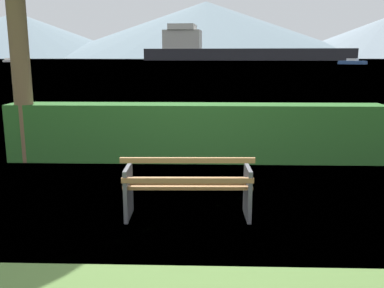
% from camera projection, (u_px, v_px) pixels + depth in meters
% --- Properties ---
extents(ground_plane, '(1400.00, 1400.00, 0.00)m').
position_uv_depth(ground_plane, '(188.00, 216.00, 5.49)').
color(ground_plane, '#4C6B33').
extents(water_surface, '(620.00, 620.00, 0.00)m').
position_uv_depth(water_surface, '(206.00, 59.00, 307.43)').
color(water_surface, slate).
rests_on(water_surface, ground_plane).
extents(park_bench, '(1.64, 0.62, 0.87)m').
position_uv_depth(park_bench, '(188.00, 187.00, 5.34)').
color(park_bench, olive).
rests_on(park_bench, ground_plane).
extents(hedge_row, '(7.38, 0.65, 1.14)m').
position_uv_depth(hedge_row, '(194.00, 133.00, 8.33)').
color(hedge_row, '#285B23').
rests_on(hedge_row, ground_plane).
extents(cargo_ship_large, '(113.13, 26.20, 19.36)m').
position_uv_depth(cargo_ship_large, '(232.00, 50.00, 228.27)').
color(cargo_ship_large, '#232328').
rests_on(cargo_ship_large, water_surface).
extents(sailboat_mid, '(3.89, 6.85, 1.50)m').
position_uv_depth(sailboat_mid, '(8.00, 61.00, 163.69)').
color(sailboat_mid, silver).
rests_on(sailboat_mid, water_surface).
extents(tender_far, '(6.79, 7.14, 1.58)m').
position_uv_depth(tender_far, '(352.00, 62.00, 113.76)').
color(tender_far, '#335693').
rests_on(tender_far, water_surface).
extents(distant_hills, '(759.78, 417.11, 73.09)m').
position_uv_depth(distant_hills, '(186.00, 33.00, 544.51)').
color(distant_hills, slate).
rests_on(distant_hills, ground_plane).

